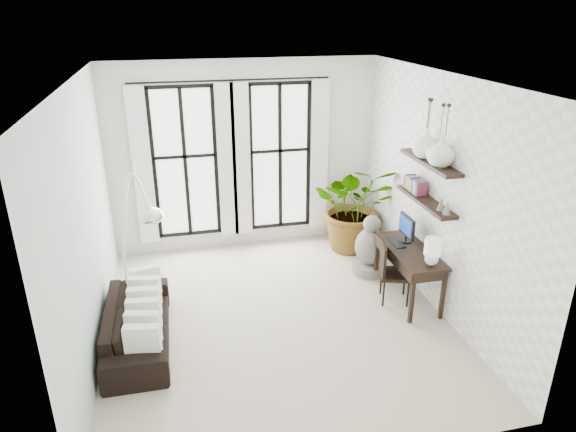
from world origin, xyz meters
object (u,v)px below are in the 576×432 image
object	(u,v)px
plant	(355,206)
buddha	(370,249)
desk_chair	(390,269)
sofa	(138,324)
arc_lamp	(135,218)
desk	(411,254)

from	to	relation	value
plant	buddha	xyz separation A→B (m)	(-0.07, -0.92, -0.37)
buddha	desk_chair	bearing A→B (deg)	-92.98
sofa	arc_lamp	xyz separation A→B (m)	(0.11, 0.19, 1.34)
sofa	desk_chair	xyz separation A→B (m)	(3.47, 0.24, 0.23)
sofa	desk	world-z (taller)	desk
sofa	desk	distance (m)	3.78
sofa	buddha	size ratio (longest dim) A/B	1.96
sofa	buddha	bearing A→B (deg)	-72.03
arc_lamp	sofa	bearing A→B (deg)	-119.13
sofa	buddha	distance (m)	3.68
desk_chair	buddha	distance (m)	0.85
plant	desk_chair	bearing A→B (deg)	-93.60
desk_chair	arc_lamp	world-z (taller)	arc_lamp
arc_lamp	desk	bearing A→B (deg)	-0.02
arc_lamp	buddha	world-z (taller)	arc_lamp
desk	buddha	bearing A→B (deg)	104.37
desk	buddha	distance (m)	0.98
desk	arc_lamp	distance (m)	3.75
desk_chair	arc_lamp	size ratio (longest dim) A/B	0.41
sofa	plant	world-z (taller)	plant
desk_chair	plant	bearing A→B (deg)	103.08
desk_chair	desk	bearing A→B (deg)	5.99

